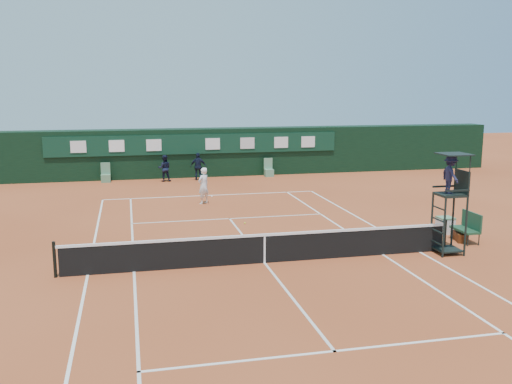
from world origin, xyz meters
TOP-DOWN VIEW (x-y plane):
  - ground at (0.00, 0.00)m, footprint 90.00×90.00m
  - court_lines at (0.00, 0.00)m, footprint 11.05×23.85m
  - tennis_net at (0.00, 0.00)m, footprint 12.90×0.10m
  - back_wall at (0.00, 18.74)m, footprint 40.00×1.65m
  - linesman_chair_left at (-5.50, 17.48)m, footprint 0.55×0.50m
  - linesman_chair_right at (4.50, 17.48)m, footprint 0.55×0.50m
  - umpire_chair at (6.30, -0.33)m, footprint 0.96×0.95m
  - player_bench at (7.85, 0.87)m, footprint 0.56×1.20m
  - tennis_bag at (7.69, 1.04)m, footprint 0.61×0.91m
  - cooler at (7.71, 2.13)m, footprint 0.57×0.57m
  - tennis_ball at (0.45, 5.33)m, footprint 0.07×0.07m
  - player at (-0.66, 9.85)m, footprint 0.77×0.73m
  - ball_kid_left at (-2.06, 16.97)m, footprint 0.81×0.66m
  - ball_kid_right at (-0.03, 16.98)m, footprint 1.03×0.56m

SIDE VIEW (x-z plane):
  - ground at x=0.00m, z-range 0.00..0.00m
  - court_lines at x=0.00m, z-range 0.00..0.01m
  - tennis_ball at x=0.45m, z-range 0.00..0.07m
  - tennis_bag at x=7.69m, z-range 0.00..0.31m
  - linesman_chair_left at x=-5.50m, z-range -0.26..0.89m
  - linesman_chair_right at x=4.50m, z-range -0.26..0.89m
  - cooler at x=7.71m, z-range 0.00..0.65m
  - tennis_net at x=0.00m, z-range -0.04..1.06m
  - player_bench at x=7.85m, z-range 0.05..1.15m
  - ball_kid_left at x=-2.06m, z-range 0.00..1.58m
  - ball_kid_right at x=-0.03m, z-range 0.00..1.67m
  - player at x=-0.66m, z-range 0.00..1.77m
  - back_wall at x=0.00m, z-range 0.01..3.01m
  - umpire_chair at x=6.30m, z-range 0.75..4.17m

